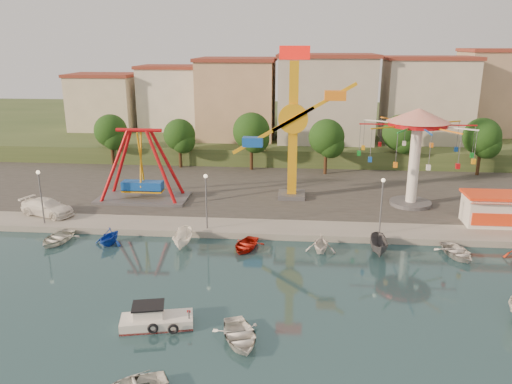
# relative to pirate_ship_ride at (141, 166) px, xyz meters

# --- Properties ---
(ground) EXTENTS (200.00, 200.00, 0.00)m
(ground) POSITION_rel_pirate_ship_ride_xyz_m (16.72, -21.25, -4.39)
(ground) COLOR #132F35
(ground) RESTS_ON ground
(quay_deck) EXTENTS (200.00, 100.00, 0.60)m
(quay_deck) POSITION_rel_pirate_ship_ride_xyz_m (16.72, 40.75, -4.09)
(quay_deck) COLOR #9E998E
(quay_deck) RESTS_ON ground
(asphalt_pad) EXTENTS (90.00, 28.00, 0.01)m
(asphalt_pad) POSITION_rel_pirate_ship_ride_xyz_m (16.72, 8.75, -3.79)
(asphalt_pad) COLOR #4C4944
(asphalt_pad) RESTS_ON quay_deck
(hill_terrace) EXTENTS (200.00, 60.00, 3.00)m
(hill_terrace) POSITION_rel_pirate_ship_ride_xyz_m (16.72, 45.75, -2.89)
(hill_terrace) COLOR #384C26
(hill_terrace) RESTS_ON ground
(pirate_ship_ride) EXTENTS (10.00, 5.00, 8.00)m
(pirate_ship_ride) POSITION_rel_pirate_ship_ride_xyz_m (0.00, 0.00, 0.00)
(pirate_ship_ride) COLOR #59595E
(pirate_ship_ride) RESTS_ON quay_deck
(kamikaze_tower) EXTENTS (8.81, 3.10, 16.50)m
(kamikaze_tower) POSITION_rel_pirate_ship_ride_xyz_m (16.93, 2.09, 3.95)
(kamikaze_tower) COLOR #59595E
(kamikaze_tower) RESTS_ON quay_deck
(wave_swinger) EXTENTS (11.60, 11.60, 10.40)m
(wave_swinger) POSITION_rel_pirate_ship_ride_xyz_m (29.31, 0.64, 3.80)
(wave_swinger) COLOR #59595E
(wave_swinger) RESTS_ON quay_deck
(booth_left) EXTENTS (5.40, 3.78, 3.08)m
(booth_left) POSITION_rel_pirate_ship_ride_xyz_m (35.73, -4.76, -2.23)
(booth_left) COLOR white
(booth_left) RESTS_ON quay_deck
(lamp_post_0) EXTENTS (0.14, 0.14, 5.00)m
(lamp_post_0) POSITION_rel_pirate_ship_ride_xyz_m (-7.28, -8.25, -1.29)
(lamp_post_0) COLOR #59595E
(lamp_post_0) RESTS_ON quay_deck
(lamp_post_1) EXTENTS (0.14, 0.14, 5.00)m
(lamp_post_1) POSITION_rel_pirate_ship_ride_xyz_m (8.72, -8.25, -1.29)
(lamp_post_1) COLOR #59595E
(lamp_post_1) RESTS_ON quay_deck
(lamp_post_2) EXTENTS (0.14, 0.14, 5.00)m
(lamp_post_2) POSITION_rel_pirate_ship_ride_xyz_m (24.72, -8.25, -1.29)
(lamp_post_2) COLOR #59595E
(lamp_post_2) RESTS_ON quay_deck
(tree_0) EXTENTS (4.60, 4.60, 7.19)m
(tree_0) POSITION_rel_pirate_ship_ride_xyz_m (-9.28, 15.73, 1.08)
(tree_0) COLOR #382314
(tree_0) RESTS_ON quay_deck
(tree_1) EXTENTS (4.35, 4.35, 6.80)m
(tree_1) POSITION_rel_pirate_ship_ride_xyz_m (0.72, 14.99, 0.81)
(tree_1) COLOR #382314
(tree_1) RESTS_ON quay_deck
(tree_2) EXTENTS (5.02, 5.02, 7.85)m
(tree_2) POSITION_rel_pirate_ship_ride_xyz_m (10.72, 14.56, 1.52)
(tree_2) COLOR #382314
(tree_2) RESTS_ON quay_deck
(tree_3) EXTENTS (4.68, 4.68, 7.32)m
(tree_3) POSITION_rel_pirate_ship_ride_xyz_m (20.72, 13.11, 1.16)
(tree_3) COLOR #382314
(tree_3) RESTS_ON quay_deck
(tree_4) EXTENTS (4.86, 4.86, 7.60)m
(tree_4) POSITION_rel_pirate_ship_ride_xyz_m (30.72, 16.10, 1.35)
(tree_4) COLOR #382314
(tree_4) RESTS_ON quay_deck
(tree_5) EXTENTS (4.83, 4.83, 7.54)m
(tree_5) POSITION_rel_pirate_ship_ride_xyz_m (40.72, 14.29, 1.31)
(tree_5) COLOR #382314
(tree_5) RESTS_ON quay_deck
(building_0) EXTENTS (9.26, 9.53, 11.87)m
(building_0) POSITION_rel_pirate_ship_ride_xyz_m (-16.65, 24.81, 4.54)
(building_0) COLOR beige
(building_0) RESTS_ON hill_terrace
(building_1) EXTENTS (12.33, 9.01, 8.63)m
(building_1) POSITION_rel_pirate_ship_ride_xyz_m (-4.61, 30.13, 2.92)
(building_1) COLOR silver
(building_1) RESTS_ON hill_terrace
(building_2) EXTENTS (11.95, 9.28, 11.23)m
(building_2) POSITION_rel_pirate_ship_ride_xyz_m (8.53, 30.71, 4.22)
(building_2) COLOR tan
(building_2) RESTS_ON hill_terrace
(building_3) EXTENTS (12.59, 10.50, 9.20)m
(building_3) POSITION_rel_pirate_ship_ride_xyz_m (22.32, 27.55, 3.20)
(building_3) COLOR beige
(building_3) RESTS_ON hill_terrace
(building_4) EXTENTS (10.75, 9.23, 9.24)m
(building_4) POSITION_rel_pirate_ship_ride_xyz_m (35.79, 30.95, 3.22)
(building_4) COLOR beige
(building_4) RESTS_ON hill_terrace
(building_5) EXTENTS (12.77, 10.96, 11.21)m
(building_5) POSITION_rel_pirate_ship_ride_xyz_m (49.08, 29.08, 4.21)
(building_5) COLOR tan
(building_5) RESTS_ON hill_terrace
(cabin_motorboat) EXTENTS (4.82, 2.69, 1.60)m
(cabin_motorboat) POSITION_rel_pirate_ship_ride_xyz_m (8.29, -24.30, -3.97)
(cabin_motorboat) COLOR white
(cabin_motorboat) RESTS_ON ground
(rowboat_a) EXTENTS (4.12, 4.83, 0.85)m
(rowboat_a) POSITION_rel_pirate_ship_ride_xyz_m (13.88, -25.55, -3.97)
(rowboat_a) COLOR white
(rowboat_a) RESTS_ON ground
(van) EXTENTS (6.16, 4.04, 1.66)m
(van) POSITION_rel_pirate_ship_ride_xyz_m (-8.10, -5.92, -2.96)
(van) COLOR white
(van) RESTS_ON quay_deck
(moored_boat_0) EXTENTS (3.53, 4.49, 0.85)m
(moored_boat_0) POSITION_rel_pirate_ship_ride_xyz_m (-4.51, -11.45, -3.97)
(moored_boat_0) COLOR silver
(moored_boat_0) RESTS_ON ground
(moored_boat_1) EXTENTS (3.09, 3.40, 1.55)m
(moored_boat_1) POSITION_rel_pirate_ship_ride_xyz_m (0.39, -11.45, -3.62)
(moored_boat_1) COLOR #153EB8
(moored_boat_1) RESTS_ON ground
(moored_boat_2) EXTENTS (1.52, 3.91, 1.50)m
(moored_boat_2) POSITION_rel_pirate_ship_ride_xyz_m (7.13, -11.45, -3.64)
(moored_boat_2) COLOR white
(moored_boat_2) RESTS_ON ground
(moored_boat_3) EXTENTS (3.57, 4.30, 0.77)m
(moored_boat_3) POSITION_rel_pirate_ship_ride_xyz_m (12.72, -11.45, -4.01)
(moored_boat_3) COLOR #B51A0E
(moored_boat_3) RESTS_ON ground
(moored_boat_4) EXTENTS (2.82, 3.20, 1.58)m
(moored_boat_4) POSITION_rel_pirate_ship_ride_xyz_m (19.29, -11.45, -3.61)
(moored_boat_4) COLOR white
(moored_boat_4) RESTS_ON ground
(moored_boat_5) EXTENTS (1.69, 3.95, 1.49)m
(moored_boat_5) POSITION_rel_pirate_ship_ride_xyz_m (24.23, -11.45, -3.65)
(moored_boat_5) COLOR #515054
(moored_boat_5) RESTS_ON ground
(moored_boat_6) EXTENTS (3.78, 4.60, 0.83)m
(moored_boat_6) POSITION_rel_pirate_ship_ride_xyz_m (30.79, -11.45, -3.98)
(moored_boat_6) COLOR silver
(moored_boat_6) RESTS_ON ground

